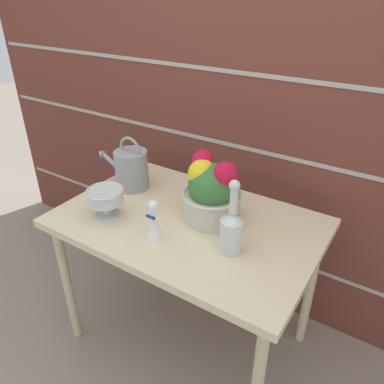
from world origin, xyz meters
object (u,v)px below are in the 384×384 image
object	(u,v)px
figurine_vase	(154,224)
watering_can	(131,169)
crystal_pedestal_bowl	(106,198)
flower_planter	(212,191)
glass_decanter	(232,229)

from	to	relation	value
figurine_vase	watering_can	bearing A→B (deg)	142.09
crystal_pedestal_bowl	figurine_vase	world-z (taller)	figurine_vase
watering_can	crystal_pedestal_bowl	xyz separation A→B (m)	(0.09, -0.27, -0.01)
watering_can	flower_planter	world-z (taller)	flower_planter
watering_can	figurine_vase	distance (m)	0.46
watering_can	glass_decanter	xyz separation A→B (m)	(0.66, -0.18, -0.00)
crystal_pedestal_bowl	glass_decanter	size ratio (longest dim) A/B	0.54
watering_can	glass_decanter	size ratio (longest dim) A/B	1.01
flower_planter	figurine_vase	bearing A→B (deg)	-114.13
glass_decanter	crystal_pedestal_bowl	bearing A→B (deg)	-171.94
glass_decanter	watering_can	bearing A→B (deg)	164.25
watering_can	crystal_pedestal_bowl	distance (m)	0.28
crystal_pedestal_bowl	flower_planter	bearing A→B (deg)	30.71
figurine_vase	glass_decanter	bearing A→B (deg)	18.92
flower_planter	glass_decanter	size ratio (longest dim) A/B	0.97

